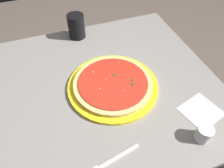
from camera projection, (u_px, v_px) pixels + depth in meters
name	position (u px, v px, depth m)	size (l,w,h in m)	color
ground_plane	(111.00, 156.00, 1.46)	(5.00, 5.00, 0.00)	brown
restaurant_table	(111.00, 103.00, 1.02)	(0.89, 0.89, 0.74)	black
serving_plate	(112.00, 86.00, 0.89)	(0.37, 0.37, 0.01)	yellow
pizza	(112.00, 84.00, 0.88)	(0.32, 0.32, 0.02)	#DBB26B
cup_tall_drink	(76.00, 26.00, 1.09)	(0.08, 0.08, 0.12)	black
cup_small_sauce	(204.00, 134.00, 0.72)	(0.05, 0.05, 0.06)	silver
napkin_folded_right	(201.00, 111.00, 0.82)	(0.13, 0.13, 0.00)	white
fork	(111.00, 161.00, 0.69)	(0.19, 0.06, 0.00)	silver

